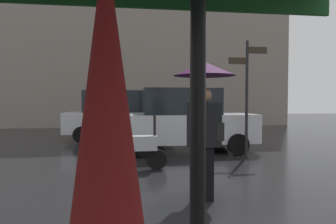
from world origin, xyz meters
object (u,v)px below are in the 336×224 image
object	(u,v)px
parked_scooter	(135,146)
parked_car_right	(118,115)
parked_car_left	(184,120)
street_signpost	(247,87)
pedestrian_with_umbrella	(205,97)
folded_patio_umbrella_far	(107,121)

from	to	relation	value
parked_scooter	parked_car_right	world-z (taller)	parked_car_right
parked_scooter	parked_car_left	xyz separation A→B (m)	(1.56, 2.27, 0.41)
parked_car_left	parked_car_right	world-z (taller)	parked_car_right
street_signpost	pedestrian_with_umbrella	bearing A→B (deg)	-122.09
pedestrian_with_umbrella	parked_car_left	distance (m)	4.48
folded_patio_umbrella_far	parked_car_right	world-z (taller)	folded_patio_umbrella_far
folded_patio_umbrella_far	street_signpost	xyz separation A→B (m)	(3.29, 6.47, 0.44)
parked_scooter	parked_car_right	bearing A→B (deg)	73.08
folded_patio_umbrella_far	street_signpost	size ratio (longest dim) A/B	0.69
pedestrian_with_umbrella	parked_car_right	size ratio (longest dim) A/B	0.51
folded_patio_umbrella_far	pedestrian_with_umbrella	size ratio (longest dim) A/B	1.03
pedestrian_with_umbrella	parked_scooter	xyz separation A→B (m)	(-1.03, 2.13, -1.05)
parked_car_left	pedestrian_with_umbrella	bearing A→B (deg)	80.19
pedestrian_with_umbrella	street_signpost	size ratio (longest dim) A/B	0.68
parked_car_left	folded_patio_umbrella_far	bearing A→B (deg)	73.92
street_signpost	folded_patio_umbrella_far	bearing A→B (deg)	-116.96
pedestrian_with_umbrella	parked_car_left	bearing A→B (deg)	-32.12
pedestrian_with_umbrella	parked_car_left	world-z (taller)	pedestrian_with_umbrella
parked_car_left	parked_car_right	xyz separation A→B (m)	(-2.10, 2.97, 0.01)
folded_patio_umbrella_far	parked_scooter	distance (m)	5.42
pedestrian_with_umbrella	parked_car_right	xyz separation A→B (m)	(-1.58, 7.37, -0.64)
parked_car_left	parked_car_right	size ratio (longest dim) A/B	0.97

